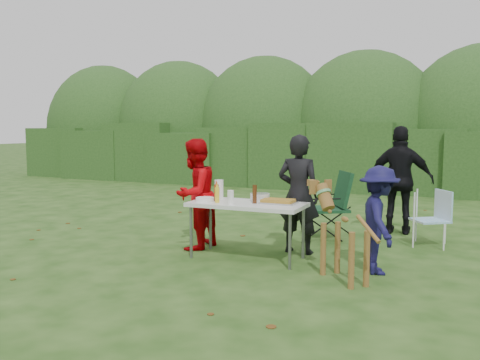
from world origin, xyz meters
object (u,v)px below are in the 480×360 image
at_px(person_cook, 299,194).
at_px(dog, 345,234).
at_px(person_black_puffy, 400,180).
at_px(ketchup_bottle, 217,193).
at_px(person_red_jacket, 195,194).
at_px(camping_chair, 327,205).
at_px(mustard_bottle, 217,195).
at_px(folding_table, 247,207).
at_px(paper_towel_roll, 219,189).
at_px(beer_bottle, 255,194).
at_px(lawn_chair, 430,218).
at_px(child, 379,220).

height_order(person_cook, dog, person_cook).
relative_size(person_black_puffy, ketchup_bottle, 7.91).
relative_size(person_red_jacket, ketchup_bottle, 7.09).
xyz_separation_m(camping_chair, mustard_bottle, (-1.03, -1.72, 0.31)).
distance_m(folding_table, person_black_puffy, 2.95).
relative_size(person_cook, person_red_jacket, 1.04).
height_order(ketchup_bottle, paper_towel_roll, paper_towel_roll).
distance_m(person_cook, camping_chair, 1.06).
bearing_deg(camping_chair, folding_table, 35.96).
xyz_separation_m(person_cook, ketchup_bottle, (-0.96, -0.58, 0.04)).
height_order(beer_bottle, paper_towel_roll, paper_towel_roll).
bearing_deg(camping_chair, ketchup_bottle, 24.20).
distance_m(person_cook, person_black_puffy, 2.18).
height_order(dog, lawn_chair, dog).
relative_size(person_cook, dog, 1.45).
relative_size(camping_chair, mustard_bottle, 5.27).
distance_m(mustard_bottle, paper_towel_roll, 0.36).
relative_size(person_cook, ketchup_bottle, 7.38).
distance_m(folding_table, ketchup_bottle, 0.47).
relative_size(camping_chair, ketchup_bottle, 4.79).
distance_m(person_cook, beer_bottle, 0.71).
bearing_deg(person_red_jacket, paper_towel_roll, 89.28).
relative_size(person_black_puffy, camping_chair, 1.65).
relative_size(person_cook, person_black_puffy, 0.93).
xyz_separation_m(person_black_puffy, ketchup_bottle, (-2.08, -2.45, -0.02)).
bearing_deg(person_red_jacket, child, 90.16).
xyz_separation_m(folding_table, paper_towel_roll, (-0.49, 0.18, 0.18)).
bearing_deg(person_red_jacket, camping_chair, 135.74).
bearing_deg(person_red_jacket, beer_bottle, 82.13).
xyz_separation_m(mustard_bottle, paper_towel_roll, (-0.13, 0.33, 0.03)).
height_order(person_black_puffy, beer_bottle, person_black_puffy).
bearing_deg(dog, lawn_chair, -66.11).
bearing_deg(dog, person_black_puffy, -51.81).
relative_size(person_red_jacket, lawn_chair, 1.91).
bearing_deg(person_cook, person_black_puffy, -118.90).
distance_m(folding_table, child, 1.68).
distance_m(folding_table, lawn_chair, 2.77).
bearing_deg(ketchup_bottle, child, 0.53).
bearing_deg(person_cook, paper_towel_roll, 23.16).
bearing_deg(dog, beer_bottle, 24.21).
bearing_deg(folding_table, camping_chair, 66.77).
relative_size(dog, ketchup_bottle, 5.08).
height_order(person_black_puffy, paper_towel_roll, person_black_puffy).
height_order(person_red_jacket, camping_chair, person_red_jacket).
relative_size(mustard_bottle, ketchup_bottle, 0.91).
height_order(folding_table, person_black_puffy, person_black_puffy).
bearing_deg(folding_table, mustard_bottle, -156.89).
bearing_deg(ketchup_bottle, person_cook, 31.18).
xyz_separation_m(person_red_jacket, camping_chair, (1.57, 1.36, -0.25)).
xyz_separation_m(dog, mustard_bottle, (-1.73, 0.30, 0.31)).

